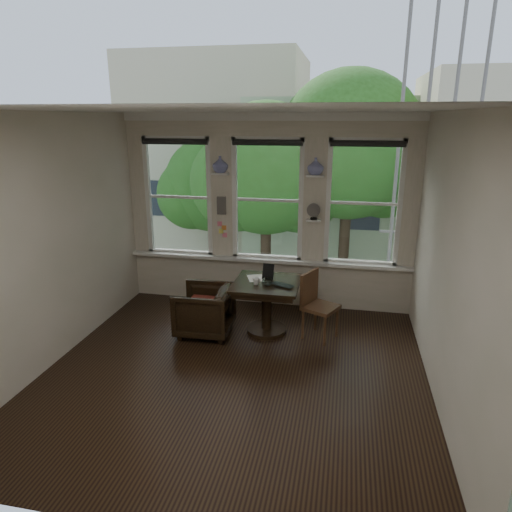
% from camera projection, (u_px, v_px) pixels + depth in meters
% --- Properties ---
extents(ground, '(4.50, 4.50, 0.00)m').
position_uv_depth(ground, '(234.00, 373.00, 5.46)').
color(ground, black).
rests_on(ground, ground).
extents(ceiling, '(4.50, 4.50, 0.00)m').
position_uv_depth(ceiling, '(230.00, 110.00, 4.58)').
color(ceiling, silver).
rests_on(ceiling, ground).
extents(wall_back, '(4.50, 0.00, 4.50)m').
position_uv_depth(wall_back, '(268.00, 213.00, 7.13)').
color(wall_back, beige).
rests_on(wall_back, ground).
extents(wall_front, '(4.50, 0.00, 4.50)m').
position_uv_depth(wall_front, '(146.00, 351.00, 2.91)').
color(wall_front, beige).
rests_on(wall_front, ground).
extents(wall_left, '(0.00, 4.50, 4.50)m').
position_uv_depth(wall_left, '(50.00, 242.00, 5.44)').
color(wall_left, beige).
rests_on(wall_left, ground).
extents(wall_right, '(0.00, 4.50, 4.50)m').
position_uv_depth(wall_right, '(449.00, 265.00, 4.60)').
color(wall_right, beige).
rests_on(wall_right, ground).
extents(window_left, '(1.10, 0.12, 1.90)m').
position_uv_depth(window_left, '(179.00, 197.00, 7.34)').
color(window_left, white).
rests_on(window_left, ground).
extents(window_center, '(1.10, 0.12, 1.90)m').
position_uv_depth(window_center, '(268.00, 200.00, 7.07)').
color(window_center, white).
rests_on(window_center, ground).
extents(window_right, '(1.10, 0.12, 1.90)m').
position_uv_depth(window_right, '(363.00, 203.00, 6.80)').
color(window_right, white).
rests_on(window_right, ground).
extents(shelf_left, '(0.26, 0.16, 0.03)m').
position_uv_depth(shelf_left, '(220.00, 174.00, 7.00)').
color(shelf_left, white).
rests_on(shelf_left, ground).
extents(shelf_right, '(0.26, 0.16, 0.03)m').
position_uv_depth(shelf_right, '(315.00, 176.00, 6.72)').
color(shelf_right, white).
rests_on(shelf_right, ground).
extents(intercom, '(0.14, 0.06, 0.28)m').
position_uv_depth(intercom, '(222.00, 205.00, 7.17)').
color(intercom, '#59544F').
rests_on(intercom, ground).
extents(sticky_notes, '(0.16, 0.01, 0.24)m').
position_uv_depth(sticky_notes, '(222.00, 227.00, 7.28)').
color(sticky_notes, pink).
rests_on(sticky_notes, ground).
extents(desk_fan, '(0.20, 0.20, 0.24)m').
position_uv_depth(desk_fan, '(314.00, 214.00, 6.87)').
color(desk_fan, '#59544F').
rests_on(desk_fan, ground).
extents(vase_left, '(0.24, 0.24, 0.25)m').
position_uv_depth(vase_left, '(220.00, 164.00, 6.95)').
color(vase_left, white).
rests_on(vase_left, shelf_left).
extents(vase_right, '(0.24, 0.24, 0.25)m').
position_uv_depth(vase_right, '(316.00, 166.00, 6.68)').
color(vase_right, white).
rests_on(vase_right, shelf_right).
extents(table, '(0.90, 0.90, 0.75)m').
position_uv_depth(table, '(267.00, 307.00, 6.39)').
color(table, black).
rests_on(table, ground).
extents(armchair_left, '(0.78, 0.76, 0.69)m').
position_uv_depth(armchair_left, '(204.00, 310.00, 6.36)').
color(armchair_left, black).
rests_on(armchair_left, ground).
extents(cushion_red, '(0.45, 0.45, 0.06)m').
position_uv_depth(cushion_red, '(204.00, 303.00, 6.33)').
color(cushion_red, maroon).
rests_on(cushion_red, armchair_left).
extents(side_chair_right, '(0.56, 0.56, 0.92)m').
position_uv_depth(side_chair_right, '(321.00, 307.00, 6.20)').
color(side_chair_right, '#4C271B').
rests_on(side_chair_right, ground).
extents(laptop, '(0.37, 0.32, 0.02)m').
position_uv_depth(laptop, '(281.00, 286.00, 6.09)').
color(laptop, black).
rests_on(laptop, table).
extents(mug, '(0.10, 0.10, 0.09)m').
position_uv_depth(mug, '(256.00, 281.00, 6.19)').
color(mug, white).
rests_on(mug, table).
extents(drinking_glass, '(0.15, 0.15, 0.10)m').
position_uv_depth(drinking_glass, '(267.00, 282.00, 6.14)').
color(drinking_glass, white).
rests_on(drinking_glass, table).
extents(tablet, '(0.17, 0.10, 0.22)m').
position_uv_depth(tablet, '(268.00, 271.00, 6.38)').
color(tablet, black).
rests_on(tablet, table).
extents(papers, '(0.31, 0.36, 0.00)m').
position_uv_depth(papers, '(256.00, 278.00, 6.44)').
color(papers, silver).
rests_on(papers, table).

